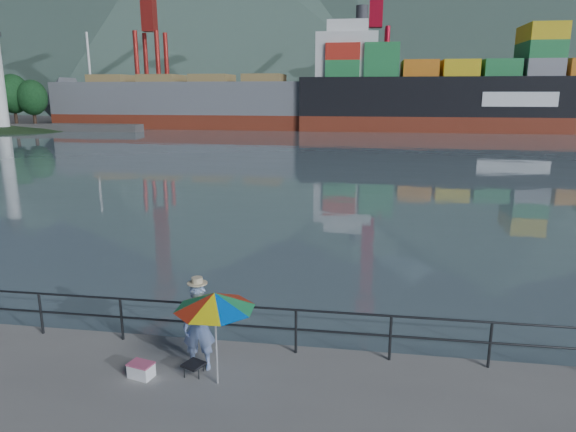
% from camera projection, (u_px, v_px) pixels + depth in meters
% --- Properties ---
extents(harbor_water, '(500.00, 280.00, 0.00)m').
position_uv_depth(harbor_water, '(352.00, 113.00, 134.82)').
color(harbor_water, slate).
rests_on(harbor_water, ground).
extents(far_dock, '(200.00, 40.00, 0.40)m').
position_uv_depth(far_dock, '(398.00, 121.00, 97.80)').
color(far_dock, '#514F4C').
rests_on(far_dock, ground).
extents(guardrail, '(22.00, 0.06, 1.03)m').
position_uv_depth(guardrail, '(163.00, 321.00, 11.49)').
color(guardrail, '#2D3033').
rests_on(guardrail, ground).
extents(mountains, '(600.00, 332.80, 80.00)m').
position_uv_depth(mountains, '(464.00, 11.00, 195.33)').
color(mountains, '#385147').
rests_on(mountains, ground).
extents(port_cranes, '(116.00, 28.00, 38.40)m').
position_uv_depth(port_cranes, '(539.00, 25.00, 82.27)').
color(port_cranes, red).
rests_on(port_cranes, ground).
extents(container_stacks, '(58.00, 8.40, 7.80)m').
position_uv_depth(container_stacks, '(523.00, 104.00, 94.59)').
color(container_stacks, '#194CA5').
rests_on(container_stacks, ground).
extents(fisherman, '(0.74, 0.56, 1.82)m').
position_uv_depth(fisherman, '(199.00, 327.00, 10.34)').
color(fisherman, '#1E4A9B').
rests_on(fisherman, ground).
extents(beach_umbrella, '(1.99, 1.99, 1.89)m').
position_uv_depth(beach_umbrella, '(215.00, 301.00, 9.58)').
color(beach_umbrella, white).
rests_on(beach_umbrella, ground).
extents(folding_stool, '(0.50, 0.50, 0.25)m').
position_uv_depth(folding_stool, '(194.00, 369.00, 10.27)').
color(folding_stool, black).
rests_on(folding_stool, ground).
extents(cooler_bag, '(0.53, 0.42, 0.27)m').
position_uv_depth(cooler_bag, '(141.00, 371.00, 10.18)').
color(cooler_bag, white).
rests_on(cooler_bag, ground).
extents(fishing_rod, '(0.03, 1.88, 1.32)m').
position_uv_depth(fishing_rod, '(216.00, 342.00, 11.62)').
color(fishing_rod, black).
rests_on(fishing_rod, ground).
extents(bulk_carrier, '(57.38, 9.93, 14.50)m').
position_uv_depth(bulk_carrier, '(244.00, 101.00, 82.21)').
color(bulk_carrier, maroon).
rests_on(bulk_carrier, ground).
extents(container_ship, '(61.48, 10.25, 18.10)m').
position_uv_depth(container_ship, '(523.00, 90.00, 75.05)').
color(container_ship, maroon).
rests_on(container_ship, ground).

